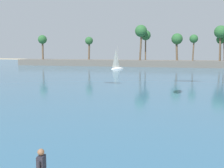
# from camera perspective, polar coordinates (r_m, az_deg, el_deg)

# --- Properties ---
(sea) EXTENTS (220.00, 108.20, 0.06)m
(sea) POSITION_cam_1_polar(r_m,az_deg,el_deg) (62.56, 8.49, 2.77)
(sea) COLOR #33607F
(sea) RESTS_ON ground
(palm_headland) EXTENTS (82.16, 6.17, 12.23)m
(palm_headland) POSITION_cam_1_polar(r_m,az_deg,el_deg) (76.33, 12.14, 5.80)
(palm_headland) COLOR #605B54
(palm_headland) RESTS_ON ground
(sailboat_mid_bay) EXTENTS (3.09, 4.20, 5.97)m
(sailboat_mid_bay) POSITION_cam_1_polar(r_m,az_deg,el_deg) (66.59, 1.05, 3.59)
(sailboat_mid_bay) COLOR white
(sailboat_mid_bay) RESTS_ON sea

